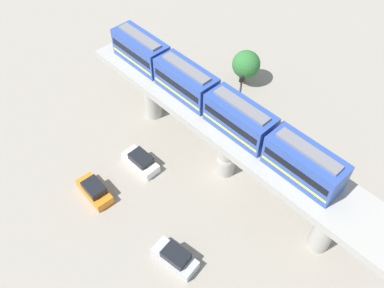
# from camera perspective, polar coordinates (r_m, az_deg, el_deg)

# --- Properties ---
(ground_plane) EXTENTS (120.00, 120.00, 0.00)m
(ground_plane) POSITION_cam_1_polar(r_m,az_deg,el_deg) (42.71, 4.68, -3.78)
(ground_plane) COLOR gray
(viaduct) EXTENTS (5.20, 35.80, 7.09)m
(viaduct) POSITION_cam_1_polar(r_m,az_deg,el_deg) (38.43, 5.19, 1.25)
(viaduct) COLOR #A8A59E
(viaduct) RESTS_ON ground
(train) EXTENTS (2.64, 27.45, 3.24)m
(train) POSITION_cam_1_polar(r_m,az_deg,el_deg) (37.40, 2.80, 6.39)
(train) COLOR #2D4CA5
(train) RESTS_ON viaduct
(parked_car_silver) EXTENTS (2.40, 4.42, 1.76)m
(parked_car_silver) POSITION_cam_1_polar(r_m,az_deg,el_deg) (36.69, -2.39, -15.74)
(parked_car_silver) COLOR #B2B5BA
(parked_car_silver) RESTS_ON ground
(parked_car_white) EXTENTS (1.92, 4.25, 1.76)m
(parked_car_white) POSITION_cam_1_polar(r_m,az_deg,el_deg) (42.73, -7.27, -2.44)
(parked_car_white) COLOR white
(parked_car_white) RESTS_ON ground
(parked_car_orange) EXTENTS (1.96, 4.27, 1.76)m
(parked_car_orange) POSITION_cam_1_polar(r_m,az_deg,el_deg) (41.33, -13.64, -6.42)
(parked_car_orange) COLOR orange
(parked_car_orange) RESTS_ON ground
(tree_mid_lot) EXTENTS (3.48, 3.48, 4.76)m
(tree_mid_lot) POSITION_cam_1_polar(r_m,az_deg,el_deg) (50.84, 7.67, 11.10)
(tree_mid_lot) COLOR brown
(tree_mid_lot) RESTS_ON ground
(signal_post) EXTENTS (0.44, 0.28, 9.69)m
(signal_post) POSITION_cam_1_polar(r_m,az_deg,el_deg) (41.25, 6.54, 4.83)
(signal_post) COLOR #4C4C51
(signal_post) RESTS_ON ground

